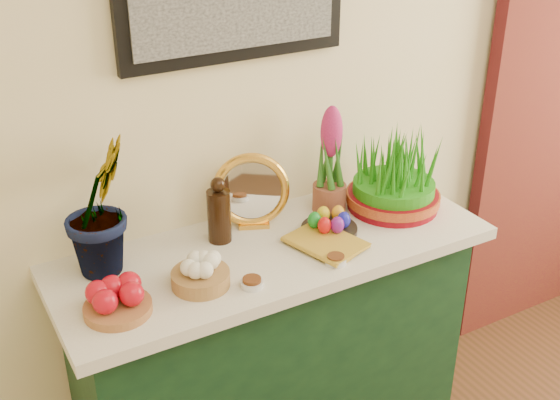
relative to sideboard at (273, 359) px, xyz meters
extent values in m
cube|color=beige|center=(0.28, 0.25, 0.93)|extent=(4.00, 0.04, 2.70)
cube|color=#14391B|center=(0.00, 0.00, 0.00)|extent=(1.30, 0.45, 0.85)
cube|color=silver|center=(0.00, 0.00, 0.45)|extent=(1.40, 0.55, 0.04)
imported|color=#2D6D20|center=(-0.50, 0.13, 0.74)|extent=(0.35, 0.35, 0.54)
cylinder|color=#9A5E34|center=(-0.54, -0.11, 0.48)|extent=(0.19, 0.19, 0.03)
cylinder|color=#9D6A3F|center=(-0.29, -0.10, 0.49)|extent=(0.20, 0.20, 0.05)
cylinder|color=black|center=(-0.13, 0.11, 0.55)|extent=(0.08, 0.08, 0.17)
sphere|color=black|center=(-0.13, 0.11, 0.66)|extent=(0.05, 0.05, 0.05)
cube|color=gold|center=(0.00, 0.13, 0.47)|extent=(0.11, 0.09, 0.02)
torus|color=gold|center=(0.00, 0.15, 0.59)|extent=(0.26, 0.15, 0.26)
cylinder|color=silver|center=(0.00, 0.14, 0.59)|extent=(0.19, 0.10, 0.19)
imported|color=#B48C27|center=(0.06, -0.12, 0.48)|extent=(0.21, 0.26, 0.03)
cylinder|color=silver|center=(-0.16, -0.18, 0.47)|extent=(0.07, 0.07, 0.02)
cylinder|color=#592D14|center=(-0.16, -0.18, 0.49)|extent=(0.05, 0.05, 0.01)
cylinder|color=silver|center=(0.11, -0.19, 0.47)|extent=(0.07, 0.07, 0.02)
cylinder|color=#592D14|center=(0.11, -0.19, 0.49)|extent=(0.05, 0.05, 0.01)
cylinder|color=black|center=(0.20, -0.02, 0.47)|extent=(0.19, 0.19, 0.02)
ellipsoid|color=red|center=(0.16, -0.05, 0.51)|extent=(0.04, 0.04, 0.06)
ellipsoid|color=#1A1CB7|center=(0.24, -0.05, 0.51)|extent=(0.04, 0.04, 0.06)
ellipsoid|color=yellow|center=(0.20, 0.02, 0.51)|extent=(0.04, 0.04, 0.06)
ellipsoid|color=#188827|center=(0.15, 0.00, 0.51)|extent=(0.04, 0.04, 0.06)
ellipsoid|color=orange|center=(0.25, 0.00, 0.51)|extent=(0.04, 0.04, 0.06)
ellipsoid|color=#76198C|center=(0.20, -0.07, 0.51)|extent=(0.04, 0.04, 0.06)
cylinder|color=brown|center=(0.29, 0.11, 0.51)|extent=(0.12, 0.12, 0.09)
ellipsoid|color=#D12973|center=(0.29, 0.11, 0.75)|extent=(0.07, 0.07, 0.18)
cylinder|color=maroon|center=(0.49, 0.02, 0.49)|extent=(0.31, 0.31, 0.06)
cylinder|color=maroon|center=(0.49, 0.02, 0.51)|extent=(0.33, 0.33, 0.03)
camera|label=1|loc=(-0.92, -1.68, 1.60)|focal=45.00mm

